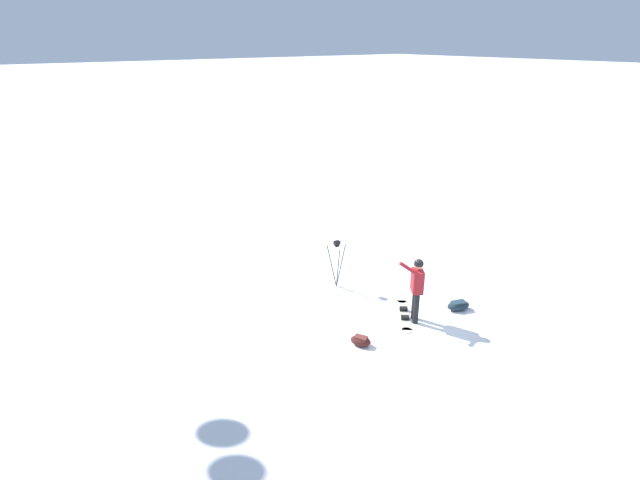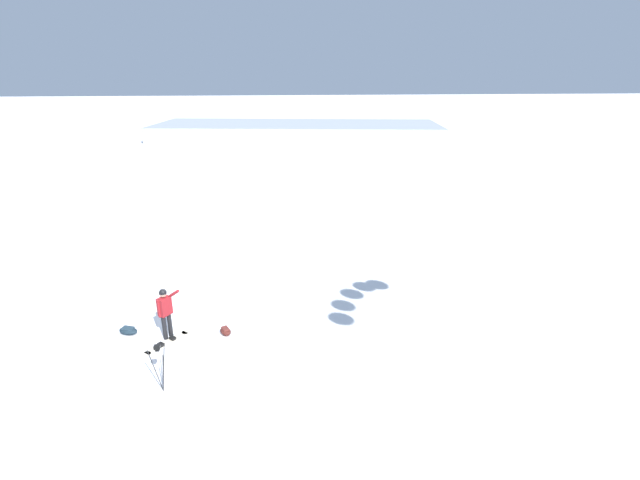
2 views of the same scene
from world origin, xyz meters
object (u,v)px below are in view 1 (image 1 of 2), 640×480
object	(u,v)px
snowboarder	(417,284)
snowboard	(404,314)
gear_bag_large	(361,341)
gear_bag_small	(458,305)
camera_tripod	(337,255)

from	to	relation	value
snowboarder	snowboard	xyz separation A→B (m)	(-0.33, -0.01, -1.03)
snowboard	gear_bag_large	size ratio (longest dim) A/B	2.42
gear_bag_large	gear_bag_small	bearing A→B (deg)	84.28
gear_bag_small	camera_tripod	bearing A→B (deg)	-149.52
camera_tripod	gear_bag_small	size ratio (longest dim) A/B	2.03
snowboarder	gear_bag_large	distance (m)	2.04
gear_bag_large	camera_tripod	world-z (taller)	camera_tripod
gear_bag_large	gear_bag_small	size ratio (longest dim) A/B	0.83
snowboarder	gear_bag_large	xyz separation A→B (m)	(0.01, -1.81, -0.93)
snowboard	snowboarder	bearing A→B (deg)	1.51
gear_bag_small	gear_bag_large	bearing A→B (deg)	-95.72
camera_tripod	gear_bag_small	distance (m)	3.57
snowboarder	camera_tripod	distance (m)	2.69
snowboard	camera_tripod	distance (m)	2.56
snowboarder	camera_tripod	size ratio (longest dim) A/B	1.23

